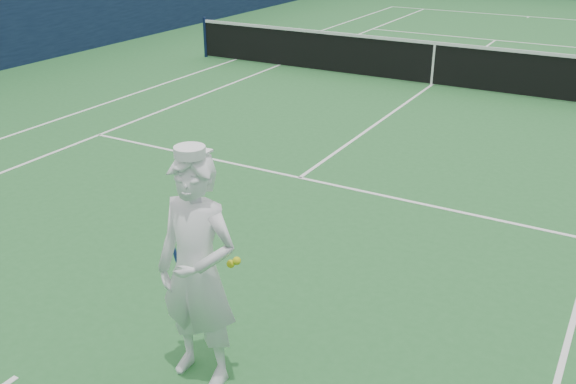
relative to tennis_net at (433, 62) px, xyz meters
The scene contains 4 objects.
ground 0.55m from the tennis_net, ahead, with size 80.00×80.00×0.00m, color #27662E.
court_markings 0.55m from the tennis_net, ahead, with size 11.03×23.83×0.01m.
tennis_net is the anchor object (origin of this frame).
tennis_player 10.84m from the tennis_net, 82.60° to the right, with size 0.81×0.50×2.11m.
Camera 1 is at (4.24, -14.30, 3.73)m, focal length 40.00 mm.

